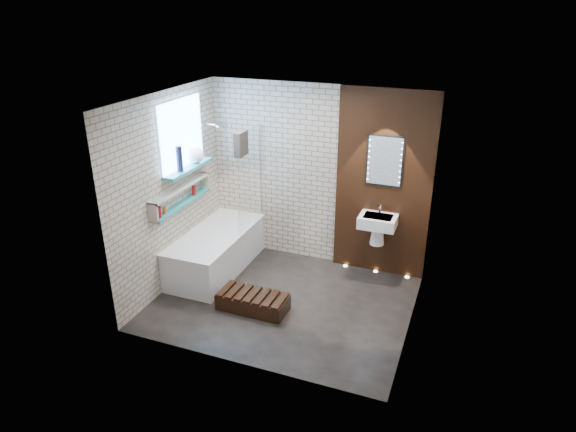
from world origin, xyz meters
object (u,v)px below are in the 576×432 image
at_px(washbasin, 378,225).
at_px(walnut_step, 253,302).
at_px(bathtub, 216,251).
at_px(bath_screen, 249,179).
at_px(led_mirror, 385,161).

distance_m(washbasin, walnut_step, 1.98).
bearing_deg(bathtub, walnut_step, -39.10).
height_order(bath_screen, led_mirror, led_mirror).
height_order(bath_screen, walnut_step, bath_screen).
height_order(led_mirror, walnut_step, led_mirror).
bearing_deg(bath_screen, led_mirror, 10.66).
relative_size(bathtub, led_mirror, 2.49).
bearing_deg(led_mirror, bath_screen, -169.34).
height_order(bathtub, bath_screen, bath_screen).
xyz_separation_m(led_mirror, walnut_step, (-1.25, -1.53, -1.55)).
bearing_deg(washbasin, bathtub, -163.99).
height_order(bathtub, washbasin, washbasin).
xyz_separation_m(bath_screen, washbasin, (1.82, 0.18, -0.49)).
xyz_separation_m(bathtub, bath_screen, (0.35, 0.44, 0.99)).
distance_m(bathtub, walnut_step, 1.21).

